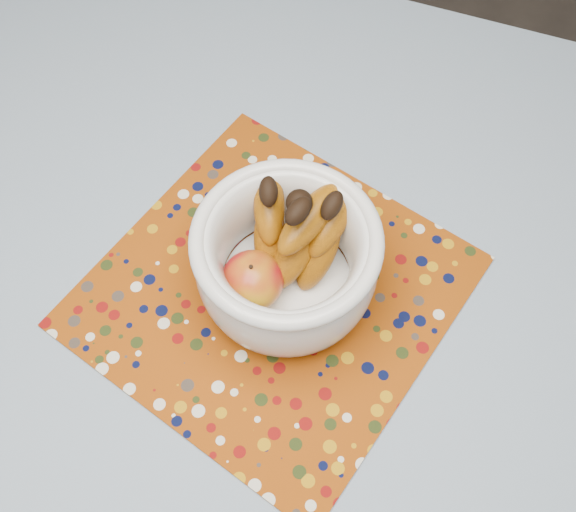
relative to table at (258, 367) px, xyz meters
The scene contains 4 objects.
table is the anchor object (origin of this frame).
tablecloth 0.08m from the table, ahead, with size 1.32×1.32×0.01m, color slate.
placemat 0.12m from the table, 94.42° to the left, with size 0.42×0.42×0.00m, color #813507.
fruit_bowl 0.19m from the table, 84.08° to the left, with size 0.22×0.23×0.18m.
Camera 1 is at (0.14, -0.27, 1.55)m, focal length 42.00 mm.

